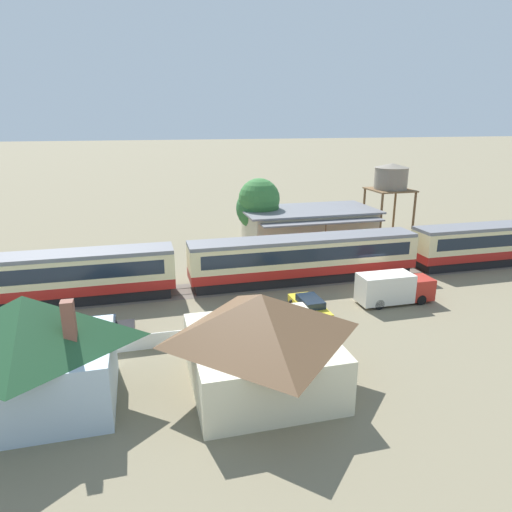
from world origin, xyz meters
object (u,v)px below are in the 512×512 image
at_px(yard_tree_0, 259,199).
at_px(delivery_truck_red, 393,288).
at_px(passenger_train, 307,257).
at_px(water_tower, 391,178).
at_px(yard_tree_1, 258,208).
at_px(cottage_brown_roof, 261,339).
at_px(parked_car_yellow, 310,306).
at_px(parked_car_black, 101,329).
at_px(station_building, 308,227).
at_px(cottage_dark_green_roof_2, 31,352).

bearing_deg(yard_tree_0, delivery_truck_red, -74.06).
distance_m(passenger_train, delivery_truck_red, 8.15).
distance_m(water_tower, yard_tree_0, 16.34).
bearing_deg(yard_tree_1, passenger_train, -85.73).
relative_size(cottage_brown_roof, parked_car_yellow, 1.73).
bearing_deg(delivery_truck_red, cottage_brown_roof, -146.62).
distance_m(passenger_train, yard_tree_1, 13.73).
bearing_deg(parked_car_black, water_tower, 32.87).
bearing_deg(water_tower, cottage_brown_roof, -130.16).
xyz_separation_m(cottage_brown_roof, yard_tree_0, (7.37, 28.27, 2.51)).
bearing_deg(station_building, yard_tree_0, 164.84).
bearing_deg(yard_tree_0, cottage_brown_roof, -104.62).
bearing_deg(yard_tree_1, station_building, -19.36).
relative_size(cottage_dark_green_roof_2, yard_tree_0, 1.06).
relative_size(cottage_brown_roof, yard_tree_1, 1.25).
height_order(passenger_train, station_building, station_building).
bearing_deg(parked_car_yellow, station_building, -22.32).
bearing_deg(passenger_train, yard_tree_1, 94.27).
bearing_deg(parked_car_black, delivery_truck_red, 2.73).
bearing_deg(cottage_dark_green_roof_2, passenger_train, 36.16).
bearing_deg(yard_tree_0, parked_car_black, -128.52).
height_order(parked_car_black, delivery_truck_red, delivery_truck_red).
distance_m(cottage_dark_green_roof_2, parked_car_black, 8.03).
xyz_separation_m(passenger_train, cottage_brown_roof, (-8.32, -15.16, 0.50)).
xyz_separation_m(station_building, yard_tree_1, (-5.50, 1.93, 2.01)).
height_order(water_tower, delivery_truck_red, water_tower).
xyz_separation_m(delivery_truck_red, yard_tree_1, (-5.70, 20.16, 2.86)).
bearing_deg(parked_car_black, yard_tree_0, 52.65).
bearing_deg(cottage_dark_green_roof_2, parked_car_black, 70.36).
bearing_deg(station_building, water_tower, 6.21).
relative_size(delivery_truck_red, yard_tree_0, 0.79).
xyz_separation_m(water_tower, yard_tree_1, (-16.30, 0.76, -3.01)).
distance_m(parked_car_black, delivery_truck_red, 21.80).
bearing_deg(cottage_brown_roof, water_tower, 49.84).
xyz_separation_m(parked_car_yellow, yard_tree_0, (1.41, 19.97, 4.65)).
distance_m(delivery_truck_red, yard_tree_0, 20.87).
bearing_deg(yard_tree_0, cottage_dark_green_roof_2, -124.26).
height_order(cottage_dark_green_roof_2, parked_car_yellow, cottage_dark_green_roof_2).
distance_m(water_tower, cottage_dark_green_roof_2, 44.45).
bearing_deg(water_tower, yard_tree_0, 178.95).
relative_size(passenger_train, yard_tree_0, 8.42).
height_order(passenger_train, yard_tree_1, yard_tree_1).
height_order(water_tower, yard_tree_0, water_tower).
xyz_separation_m(parked_car_black, yard_tree_0, (16.15, 20.29, 4.64)).
distance_m(water_tower, parked_car_black, 38.61).
height_order(station_building, parked_car_black, station_building).
xyz_separation_m(cottage_dark_green_roof_2, yard_tree_1, (18.65, 27.94, 0.98)).
bearing_deg(cottage_brown_roof, yard_tree_1, 75.73).
xyz_separation_m(station_building, water_tower, (10.79, 1.17, 5.03)).
xyz_separation_m(water_tower, parked_car_yellow, (-17.63, -19.68, -6.52)).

